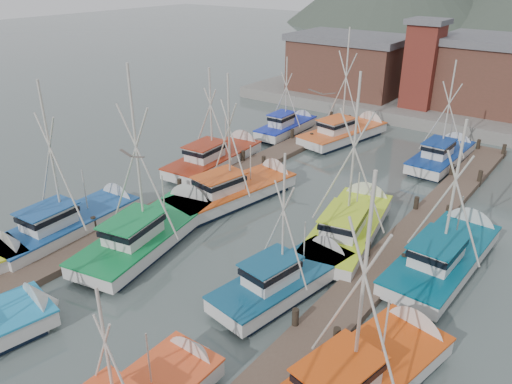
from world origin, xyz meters
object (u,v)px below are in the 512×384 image
Objects in this scene: boat_12 at (347,132)px; lookout_tower at (423,63)px; boat_4 at (154,230)px; boat_8 at (239,190)px.

lookout_tower is at bearing 87.35° from boat_12.
lookout_tower is 33.76m from boat_4.
boat_4 is 7.29m from boat_8.
boat_12 is at bearing 99.29° from boat_8.
lookout_tower reaches higher than boat_8.
boat_8 is 0.95× the size of boat_12.
boat_8 is at bearing -79.23° from boat_12.
lookout_tower is at bearing 93.84° from boat_8.
boat_12 is at bearing -103.17° from lookout_tower.
lookout_tower is 11.75m from boat_12.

